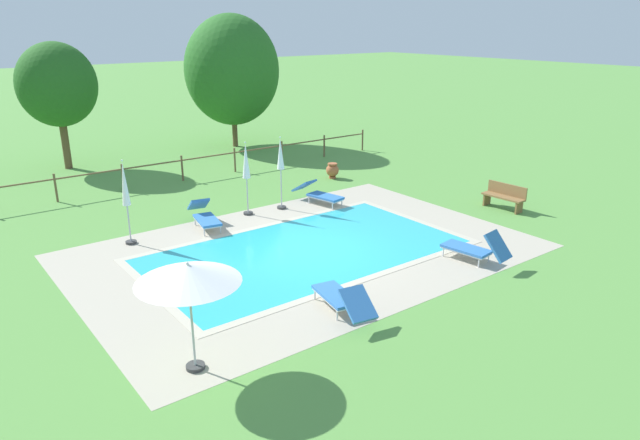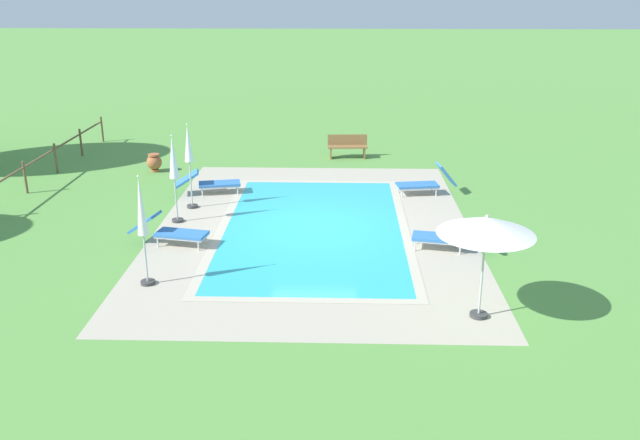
# 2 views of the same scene
# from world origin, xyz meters

# --- Properties ---
(ground_plane) EXTENTS (160.00, 160.00, 0.00)m
(ground_plane) POSITION_xyz_m (0.00, 0.00, 0.00)
(ground_plane) COLOR #599342
(pool_deck_paving) EXTENTS (12.49, 8.53, 0.01)m
(pool_deck_paving) POSITION_xyz_m (0.00, 0.00, 0.00)
(pool_deck_paving) COLOR #B2A893
(pool_deck_paving) RESTS_ON ground
(swimming_pool_water) EXTENTS (8.71, 4.75, 0.01)m
(swimming_pool_water) POSITION_xyz_m (0.00, 0.00, 0.01)
(swimming_pool_water) COLOR #2DB7C6
(swimming_pool_water) RESTS_ON ground
(pool_coping_rim) EXTENTS (9.19, 5.23, 0.01)m
(pool_coping_rim) POSITION_xyz_m (0.00, 0.00, 0.01)
(pool_coping_rim) COLOR #C0B59F
(pool_coping_rim) RESTS_ON ground
(sun_lounger_north_near_steps) EXTENTS (1.00, 2.12, 0.78)m
(sun_lounger_north_near_steps) POSITION_xyz_m (3.06, 3.39, 0.36)
(sun_lounger_north_near_steps) COLOR #3370BC
(sun_lounger_north_near_steps) RESTS_ON ground
(sun_lounger_north_mid) EXTENTS (0.86, 1.93, 0.98)m
(sun_lounger_north_mid) POSITION_xyz_m (3.20, -3.43, 0.39)
(sun_lounger_north_mid) COLOR #3370BC
(sun_lounger_north_mid) RESTS_ON ground
(sun_lounger_north_far) EXTENTS (0.98, 2.10, 0.81)m
(sun_lounger_north_far) POSITION_xyz_m (-1.33, 3.59, 0.37)
(sun_lounger_north_far) COLOR #3370BC
(sun_lounger_north_far) RESTS_ON ground
(sun_lounger_north_end) EXTENTS (0.96, 2.10, 0.81)m
(sun_lounger_north_end) POSITION_xyz_m (-1.50, -3.50, 0.37)
(sun_lounger_north_end) COLOR #3370BC
(sun_lounger_north_end) RESTS_ON ground
(patio_umbrella_open_foreground) EXTENTS (1.91, 1.91, 2.18)m
(patio_umbrella_open_foreground) POSITION_xyz_m (-5.09, -3.54, 1.95)
(patio_umbrella_open_foreground) COLOR #383838
(patio_umbrella_open_foreground) RESTS_ON ground
(patio_umbrella_closed_row_west) EXTENTS (0.32, 0.32, 2.54)m
(patio_umbrella_closed_row_west) POSITION_xyz_m (1.65, 3.68, 1.72)
(patio_umbrella_closed_row_west) COLOR #383838
(patio_umbrella_closed_row_west) RESTS_ON ground
(patio_umbrella_closed_row_mid_west) EXTENTS (0.32, 0.32, 2.53)m
(patio_umbrella_closed_row_mid_west) POSITION_xyz_m (-3.74, 3.56, 1.62)
(patio_umbrella_closed_row_mid_west) COLOR #383838
(patio_umbrella_closed_row_mid_west) RESTS_ON ground
(patio_umbrella_closed_row_centre) EXTENTS (0.32, 0.32, 2.49)m
(patio_umbrella_closed_row_centre) POSITION_xyz_m (0.39, 3.83, 1.67)
(patio_umbrella_closed_row_centre) COLOR #383838
(patio_umbrella_closed_row_centre) RESTS_ON ground
(wooden_bench_lawn_side) EXTENTS (0.52, 1.52, 0.87)m
(wooden_bench_lawn_side) POSITION_xyz_m (7.81, -1.00, 0.47)
(wooden_bench_lawn_side) COLOR olive
(wooden_bench_lawn_side) RESTS_ON ground
(terracotta_urn_near_fence) EXTENTS (0.53, 0.53, 0.64)m
(terracotta_urn_near_fence) POSITION_xyz_m (5.62, 5.84, 0.35)
(terracotta_urn_near_fence) COLOR #A85B38
(terracotta_urn_near_fence) RESTS_ON ground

